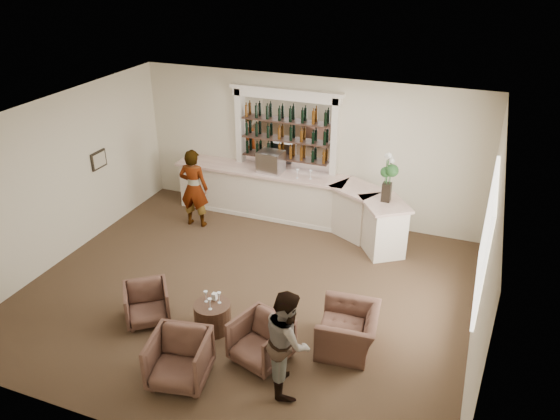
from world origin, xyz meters
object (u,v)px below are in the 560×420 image
(armchair_right, at_px, (261,341))
(armchair_far, at_px, (348,330))
(armchair_left, at_px, (147,304))
(espresso_machine, at_px, (271,162))
(guest, at_px, (288,341))
(sommelier, at_px, (194,188))
(cocktail_table, at_px, (213,316))
(armchair_center, at_px, (179,359))
(flower_vase, at_px, (388,174))
(bar_counter, at_px, (293,199))

(armchair_right, xyz_separation_m, armchair_far, (1.18, 0.77, -0.03))
(armchair_left, height_order, espresso_machine, espresso_machine)
(guest, xyz_separation_m, espresso_machine, (-2.27, 5.01, 0.56))
(armchair_left, bearing_deg, armchair_far, -27.55)
(guest, bearing_deg, sommelier, 16.62)
(cocktail_table, bearing_deg, armchair_center, -85.30)
(sommelier, distance_m, flower_vase, 4.31)
(bar_counter, xyz_separation_m, armchair_center, (0.20, -5.41, -0.18))
(guest, bearing_deg, flower_vase, -32.72)
(armchair_center, bearing_deg, armchair_far, 26.33)
(armchair_far, xyz_separation_m, espresso_machine, (-2.88, 3.88, 1.04))
(armchair_left, relative_size, armchair_right, 0.91)
(cocktail_table, xyz_separation_m, armchair_center, (0.10, -1.24, 0.14))
(armchair_left, height_order, armchair_far, armchair_far)
(cocktail_table, xyz_separation_m, armchair_left, (-1.16, -0.19, 0.09))
(cocktail_table, bearing_deg, flower_vase, 59.91)
(bar_counter, relative_size, flower_vase, 5.50)
(sommelier, relative_size, espresso_machine, 3.33)
(bar_counter, relative_size, guest, 3.48)
(armchair_center, bearing_deg, espresso_machine, 87.25)
(cocktail_table, relative_size, armchair_far, 0.59)
(armchair_left, bearing_deg, cocktail_table, -27.53)
(armchair_far, bearing_deg, armchair_center, -59.24)
(guest, xyz_separation_m, armchair_far, (0.61, 1.13, -0.48))
(sommelier, distance_m, armchair_right, 4.85)
(bar_counter, height_order, armchair_right, bar_counter)
(armchair_left, relative_size, armchair_far, 0.71)
(sommelier, xyz_separation_m, armchair_right, (3.16, -3.64, -0.54))
(espresso_machine, relative_size, flower_vase, 0.53)
(cocktail_table, xyz_separation_m, flower_vase, (2.11, 3.64, 1.48))
(armchair_center, relative_size, armchair_right, 1.05)
(armchair_left, distance_m, espresso_machine, 4.58)
(bar_counter, distance_m, espresso_machine, 0.99)
(bar_counter, distance_m, guest, 5.23)
(guest, relative_size, flower_vase, 1.58)
(cocktail_table, relative_size, armchair_center, 0.72)
(armchair_center, height_order, armchair_far, armchair_center)
(bar_counter, distance_m, armchair_right, 4.72)
(sommelier, bearing_deg, flower_vase, -179.85)
(cocktail_table, distance_m, flower_vase, 4.46)
(armchair_right, relative_size, armchair_far, 0.78)
(armchair_left, bearing_deg, armchair_right, -42.42)
(armchair_center, relative_size, espresso_machine, 1.56)
(guest, xyz_separation_m, armchair_left, (-2.77, 0.58, -0.48))
(sommelier, bearing_deg, guest, 127.64)
(armchair_center, bearing_deg, flower_vase, 57.03)
(guest, relative_size, armchair_center, 1.92)
(bar_counter, distance_m, cocktail_table, 4.18)
(cocktail_table, xyz_separation_m, guest, (1.62, -0.77, 0.57))
(cocktail_table, bearing_deg, armchair_right, -21.10)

